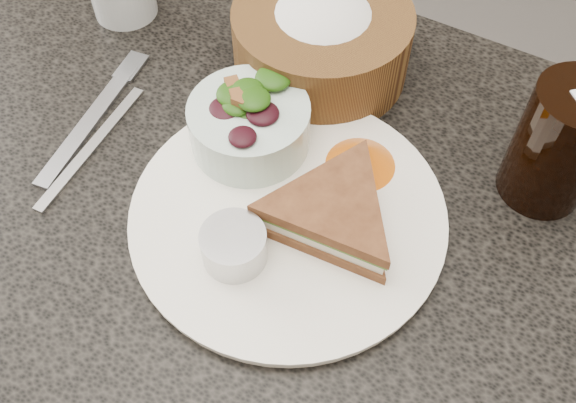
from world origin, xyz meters
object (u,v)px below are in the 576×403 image
at_px(bread_basket, 322,32).
at_px(dining_table, 248,341).
at_px(salad_bowl, 249,119).
at_px(dressing_ramekin, 234,246).
at_px(dinner_plate, 288,215).
at_px(cola_glass, 562,141).
at_px(sandwich, 333,213).

bearing_deg(bread_basket, dining_table, -88.76).
xyz_separation_m(salad_bowl, bread_basket, (0.01, 0.14, 0.01)).
bearing_deg(salad_bowl, dining_table, -80.03).
bearing_deg(dressing_ramekin, dinner_plate, 75.10).
bearing_deg(bread_basket, cola_glass, -8.38).
xyz_separation_m(dining_table, cola_glass, (0.27, 0.16, 0.45)).
height_order(dining_table, salad_bowl, salad_bowl).
bearing_deg(sandwich, bread_basket, 116.47).
bearing_deg(cola_glass, dining_table, -148.43).
relative_size(bread_basket, cola_glass, 1.38).
bearing_deg(salad_bowl, bread_basket, 87.46).
bearing_deg(cola_glass, salad_bowl, -159.66).
bearing_deg(dinner_plate, cola_glass, 38.47).
bearing_deg(bread_basket, dinner_plate, -70.54).
xyz_separation_m(dinner_plate, cola_glass, (0.20, 0.16, 0.06)).
height_order(sandwich, bread_basket, bread_basket).
distance_m(salad_bowl, bread_basket, 0.14).
relative_size(dinner_plate, cola_glass, 2.11).
bearing_deg(cola_glass, bread_basket, 171.62).
xyz_separation_m(dressing_ramekin, cola_glass, (0.22, 0.23, 0.04)).
xyz_separation_m(dinner_plate, salad_bowl, (-0.08, 0.06, 0.04)).
distance_m(bread_basket, cola_glass, 0.27).
distance_m(dressing_ramekin, cola_glass, 0.32).
distance_m(salad_bowl, cola_glass, 0.30).
height_order(dressing_ramekin, bread_basket, bread_basket).
relative_size(sandwich, cola_glass, 1.10).
relative_size(sandwich, dressing_ramekin, 2.62).
xyz_separation_m(sandwich, dressing_ramekin, (-0.06, -0.07, -0.00)).
distance_m(dining_table, cola_glass, 0.54).
xyz_separation_m(dining_table, dressing_ramekin, (0.05, -0.06, 0.41)).
bearing_deg(dining_table, dressing_ramekin, -52.29).
bearing_deg(dining_table, bread_basket, 91.24).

